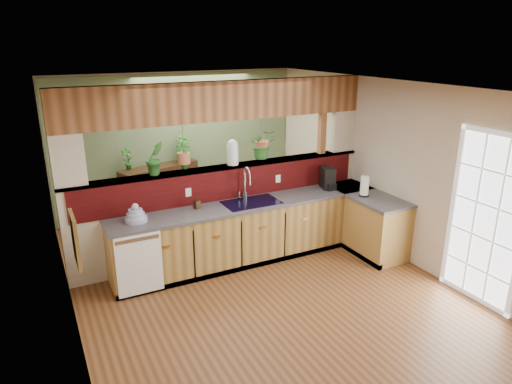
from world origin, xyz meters
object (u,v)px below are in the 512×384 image
paper_towel (365,186)px  coffee_maker (328,179)px  dish_stack (136,216)px  glass_jar (233,152)px  soap_dispenser (197,203)px  shelving_console (160,191)px  faucet (246,182)px

paper_towel → coffee_maker: bearing=116.5°
dish_stack → glass_jar: size_ratio=0.76×
coffee_maker → glass_jar: size_ratio=0.89×
dish_stack → paper_towel: paper_towel is taller
soap_dispenser → coffee_maker: 2.16m
soap_dispenser → coffee_maker: bearing=-2.0°
paper_towel → shelving_console: paper_towel is taller
paper_towel → glass_jar: glass_jar is taller
dish_stack → soap_dispenser: size_ratio=1.64×
dish_stack → paper_towel: 3.34m
soap_dispenser → glass_jar: glass_jar is taller
dish_stack → shelving_console: bearing=67.6°
coffee_maker → glass_jar: (-1.48, 0.33, 0.52)m
paper_towel → glass_jar: (-1.76, 0.89, 0.53)m
paper_towel → shelving_console: bearing=130.4°
faucet → dish_stack: size_ratio=1.76×
faucet → glass_jar: size_ratio=1.33×
coffee_maker → dish_stack: bearing=-163.3°
dish_stack → paper_towel: size_ratio=0.87×
dish_stack → coffee_maker: 3.02m
faucet → glass_jar: (-0.10, 0.22, 0.41)m
dish_stack → soap_dispenser: dish_stack is taller
soap_dispenser → glass_jar: size_ratio=0.46×
faucet → soap_dispenser: 0.80m
dish_stack → coffee_maker: coffee_maker is taller
paper_towel → shelving_console: size_ratio=0.22×
soap_dispenser → coffee_maker: size_ratio=0.52×
dish_stack → shelving_console: (0.93, 2.25, -0.48)m
coffee_maker → shelving_console: bearing=149.6°
faucet → glass_jar: glass_jar is taller
paper_towel → glass_jar: size_ratio=0.87×
glass_jar → faucet: bearing=-64.8°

